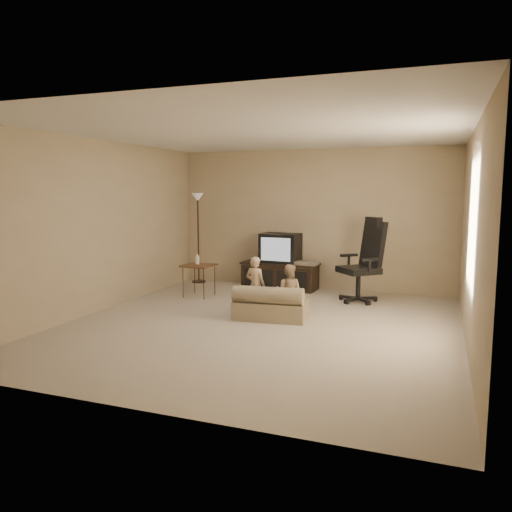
{
  "coord_description": "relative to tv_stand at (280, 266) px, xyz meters",
  "views": [
    {
      "loc": [
        2.17,
        -6.01,
        1.76
      ],
      "look_at": [
        -0.28,
        0.6,
        0.84
      ],
      "focal_mm": 35.0,
      "sensor_mm": 36.0,
      "label": 1
    }
  ],
  "objects": [
    {
      "name": "room_shell",
      "position": [
        0.52,
        -2.49,
        1.1
      ],
      "size": [
        5.5,
        5.5,
        5.5
      ],
      "color": "silver",
      "rests_on": "floor"
    },
    {
      "name": "side_table",
      "position": [
        -1.08,
        -1.12,
        0.1
      ],
      "size": [
        0.5,
        0.5,
        0.73
      ],
      "rotation": [
        0.0,
        0.0,
        -0.04
      ],
      "color": "brown",
      "rests_on": "floor"
    },
    {
      "name": "floor_lamp",
      "position": [
        -1.68,
        0.06,
        0.84
      ],
      "size": [
        0.27,
        0.27,
        1.72
      ],
      "color": "#301F15",
      "rests_on": "floor"
    },
    {
      "name": "child_sofa",
      "position": [
        0.53,
        -2.15,
        -0.22
      ],
      "size": [
        1.03,
        0.65,
        0.48
      ],
      "rotation": [
        0.0,
        0.0,
        0.1
      ],
      "color": "gray",
      "rests_on": "floor"
    },
    {
      "name": "floor",
      "position": [
        0.52,
        -2.49,
        -0.42
      ],
      "size": [
        5.5,
        5.5,
        0.0
      ],
      "primitive_type": "plane",
      "color": "#B5A890",
      "rests_on": "ground"
    },
    {
      "name": "office_chair",
      "position": [
        1.56,
        -0.56,
        0.07
      ],
      "size": [
        0.88,
        0.88,
        1.35
      ],
      "rotation": [
        0.0,
        0.0,
        -0.83
      ],
      "color": "black",
      "rests_on": "floor"
    },
    {
      "name": "tv_stand",
      "position": [
        0.0,
        0.0,
        0.0
      ],
      "size": [
        1.42,
        0.6,
        1.0
      ],
      "rotation": [
        0.0,
        0.0,
        -0.06
      ],
      "color": "black",
      "rests_on": "floor"
    },
    {
      "name": "toddler_right",
      "position": [
        0.76,
        -2.0,
        -0.04
      ],
      "size": [
        0.37,
        0.21,
        0.76
      ],
      "primitive_type": "imported",
      "rotation": [
        0.0,
        0.0,
        3.12
      ],
      "color": "tan",
      "rests_on": "floor"
    },
    {
      "name": "toddler_left",
      "position": [
        0.25,
        -1.97,
        0.0
      ],
      "size": [
        0.34,
        0.28,
        0.84
      ],
      "primitive_type": "imported",
      "rotation": [
        0.0,
        0.0,
        2.96
      ],
      "color": "tan",
      "rests_on": "floor"
    }
  ]
}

